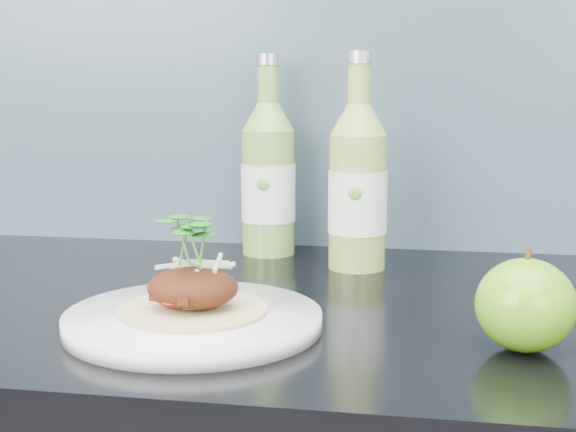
# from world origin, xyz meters

# --- Properties ---
(dinner_plate) EXTENTS (0.29, 0.29, 0.02)m
(dinner_plate) POSITION_xyz_m (-0.10, 1.57, 0.91)
(dinner_plate) COLOR white
(dinner_plate) RESTS_ON kitchen_counter
(pork_taco) EXTENTS (0.14, 0.14, 0.09)m
(pork_taco) POSITION_xyz_m (-0.10, 1.57, 0.94)
(pork_taco) COLOR tan
(pork_taco) RESTS_ON dinner_plate
(green_apple) EXTENTS (0.10, 0.10, 0.09)m
(green_apple) POSITION_xyz_m (0.20, 1.56, 0.94)
(green_apple) COLOR #3E9510
(green_apple) RESTS_ON kitchen_counter
(cider_bottle_left) EXTENTS (0.08, 0.08, 0.27)m
(cider_bottle_left) POSITION_xyz_m (-0.09, 1.92, 1.00)
(cider_bottle_left) COLOR #75A645
(cider_bottle_left) RESTS_ON kitchen_counter
(cider_bottle_right) EXTENTS (0.09, 0.09, 0.27)m
(cider_bottle_right) POSITION_xyz_m (0.03, 1.85, 1.00)
(cider_bottle_right) COLOR #92B24A
(cider_bottle_right) RESTS_ON kitchen_counter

